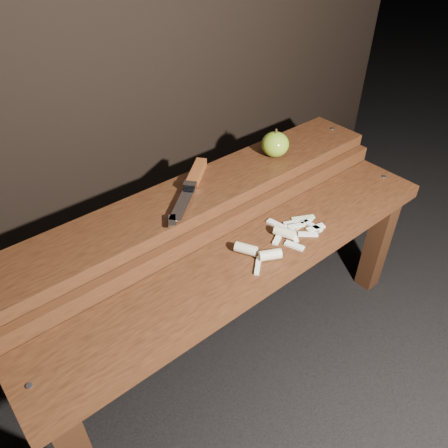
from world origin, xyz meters
TOP-DOWN VIEW (x-y plane):
  - ground at (0.00, 0.00)m, footprint 60.00×60.00m
  - bench_front_tier at (0.00, -0.06)m, footprint 1.20×0.20m
  - bench_rear_tier at (0.00, 0.17)m, footprint 1.20×0.21m
  - apple at (0.29, 0.17)m, footprint 0.08×0.08m
  - knife at (0.01, 0.20)m, footprint 0.25×0.21m
  - apple_scraps at (0.08, -0.06)m, footprint 0.28×0.15m

SIDE VIEW (x-z plane):
  - ground at x=0.00m, z-range 0.00..0.00m
  - bench_front_tier at x=0.00m, z-range 0.14..0.56m
  - bench_rear_tier at x=0.00m, z-range 0.16..0.67m
  - apple_scraps at x=0.08m, z-range 0.42..0.44m
  - knife at x=0.01m, z-range 0.50..0.53m
  - apple at x=0.29m, z-range 0.49..0.58m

